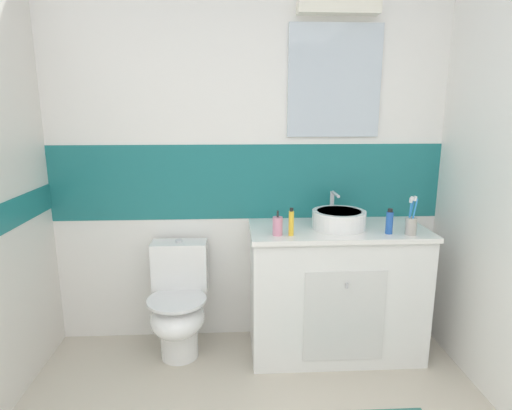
# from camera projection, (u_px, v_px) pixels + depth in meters

# --- Properties ---
(wall_back_tiled) EXTENTS (3.20, 0.20, 2.50)m
(wall_back_tiled) POSITION_uv_depth(u_px,v_px,m) (249.00, 157.00, 2.85)
(wall_back_tiled) COLOR white
(wall_back_tiled) RESTS_ON ground_plane
(vanity_cabinet) EXTENTS (1.10, 0.53, 0.85)m
(vanity_cabinet) POSITION_uv_depth(u_px,v_px,m) (335.00, 290.00, 2.77)
(vanity_cabinet) COLOR white
(vanity_cabinet) RESTS_ON ground_plane
(sink_basin) EXTENTS (0.33, 0.38, 0.20)m
(sink_basin) POSITION_uv_depth(u_px,v_px,m) (339.00, 219.00, 2.65)
(sink_basin) COLOR white
(sink_basin) RESTS_ON vanity_cabinet
(toilet) EXTENTS (0.37, 0.50, 0.74)m
(toilet) POSITION_uv_depth(u_px,v_px,m) (179.00, 305.00, 2.74)
(toilet) COLOR white
(toilet) RESTS_ON ground_plane
(toothbrush_cup) EXTENTS (0.06, 0.06, 0.24)m
(toothbrush_cup) POSITION_uv_depth(u_px,v_px,m) (411.00, 224.00, 2.51)
(toothbrush_cup) COLOR #B2ADA3
(toothbrush_cup) RESTS_ON vanity_cabinet
(soap_dispenser) EXTENTS (0.06, 0.06, 0.15)m
(soap_dispenser) POSITION_uv_depth(u_px,v_px,m) (278.00, 226.00, 2.50)
(soap_dispenser) COLOR pink
(soap_dispenser) RESTS_ON vanity_cabinet
(toothpaste_tube_upright) EXTENTS (0.03, 0.03, 0.17)m
(toothpaste_tube_upright) POSITION_uv_depth(u_px,v_px,m) (291.00, 222.00, 2.49)
(toothpaste_tube_upright) COLOR yellow
(toothpaste_tube_upright) RESTS_ON vanity_cabinet
(deodorant_spray_can) EXTENTS (0.04, 0.04, 0.15)m
(deodorant_spray_can) POSITION_uv_depth(u_px,v_px,m) (389.00, 222.00, 2.52)
(deodorant_spray_can) COLOR #2659B2
(deodorant_spray_can) RESTS_ON vanity_cabinet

